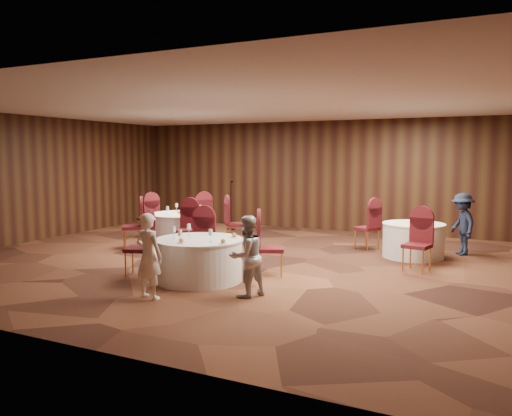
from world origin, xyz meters
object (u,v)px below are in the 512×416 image
at_px(table_right, 413,240).
at_px(mic_stand, 231,216).
at_px(table_main, 199,259).
at_px(man_c, 462,224).
at_px(woman_a, 149,256).
at_px(table_left, 182,228).
at_px(woman_b, 247,256).

distance_m(table_right, mic_stand, 5.79).
relative_size(table_right, mic_stand, 0.91).
height_order(table_main, man_c, man_c).
bearing_deg(table_right, mic_stand, 160.95).
bearing_deg(table_main, woman_a, -94.14).
distance_m(table_left, man_c, 6.60).
height_order(woman_a, man_c, man_c).
xyz_separation_m(table_right, man_c, (0.92, 0.74, 0.31)).
xyz_separation_m(table_main, woman_b, (1.20, -0.54, 0.26)).
bearing_deg(woman_b, table_main, -88.41).
relative_size(table_right, woman_a, 0.99).
bearing_deg(mic_stand, woman_b, -59.69).
bearing_deg(table_right, woman_b, -114.09).
relative_size(woman_a, woman_b, 1.04).
bearing_deg(table_right, table_main, -129.91).
height_order(mic_stand, woman_b, mic_stand).
relative_size(table_main, table_right, 1.18).
distance_m(mic_stand, woman_b, 7.10).
height_order(table_main, table_left, same).
xyz_separation_m(mic_stand, man_c, (6.40, -1.15, 0.28)).
bearing_deg(table_left, table_main, -51.76).
bearing_deg(woman_a, mic_stand, -65.49).
xyz_separation_m(woman_a, man_c, (4.11, 5.73, 0.02)).
height_order(table_left, mic_stand, mic_stand).
distance_m(mic_stand, woman_a, 7.25).
bearing_deg(man_c, table_left, -105.02).
bearing_deg(woman_a, man_c, -119.58).
bearing_deg(man_c, woman_a, -62.50).
bearing_deg(man_c, mic_stand, -127.00).
distance_m(woman_a, woman_b, 1.49).
height_order(table_left, woman_a, woman_a).
bearing_deg(mic_stand, man_c, -10.16).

